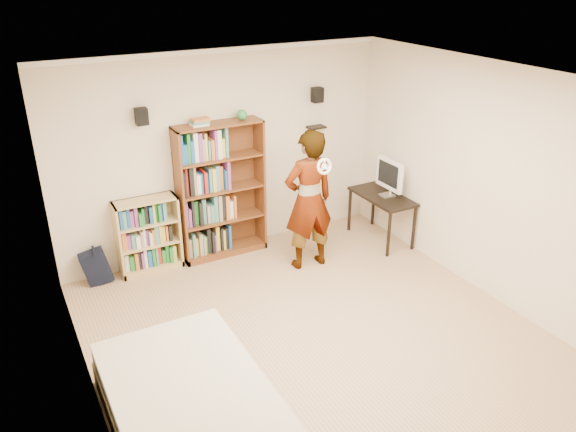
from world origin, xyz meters
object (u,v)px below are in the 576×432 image
at_px(tall_bookshelf, 221,191).
at_px(low_bookshelf, 148,235).
at_px(daybed, 189,400).
at_px(computer_desk, 381,218).
at_px(person, 309,200).

bearing_deg(tall_bookshelf, low_bookshelf, 178.84).
xyz_separation_m(low_bookshelf, daybed, (-0.46, -2.82, -0.21)).
bearing_deg(daybed, computer_desk, 30.44).
xyz_separation_m(tall_bookshelf, person, (0.84, -0.83, 0.01)).
height_order(tall_bookshelf, computer_desk, tall_bookshelf).
relative_size(tall_bookshelf, computer_desk, 1.82).
relative_size(computer_desk, person, 0.55).
bearing_deg(daybed, person, 40.40).
distance_m(computer_desk, daybed, 4.16).
relative_size(low_bookshelf, daybed, 0.51).
distance_m(low_bookshelf, computer_desk, 3.20).
height_order(computer_desk, person, person).
bearing_deg(computer_desk, daybed, -149.56).
relative_size(low_bookshelf, computer_desk, 0.98).
height_order(low_bookshelf, daybed, low_bookshelf).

